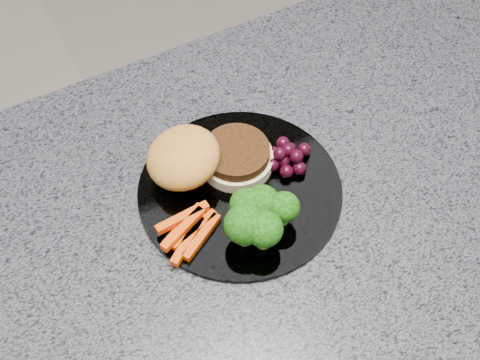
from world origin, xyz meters
name	(u,v)px	position (x,y,z in m)	size (l,w,h in m)	color
island_cabinet	(264,335)	(0.00, 0.00, 0.43)	(1.20, 0.60, 0.86)	#4E321A
countertop	(274,201)	(0.00, 0.00, 0.88)	(1.20, 0.60, 0.04)	#54545F
plate	(240,190)	(-0.04, 0.02, 0.90)	(0.26, 0.26, 0.01)	white
burger	(203,159)	(-0.07, 0.07, 0.93)	(0.18, 0.13, 0.05)	beige
carrot_sticks	(189,230)	(-0.12, -0.01, 0.91)	(0.08, 0.07, 0.02)	#E94303
broccoli	(258,216)	(-0.05, -0.04, 0.94)	(0.10, 0.08, 0.06)	#4F7E2D
grape_bunch	(288,157)	(0.04, 0.03, 0.92)	(0.07, 0.05, 0.03)	black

